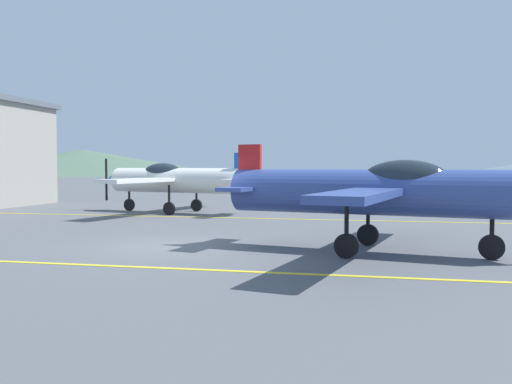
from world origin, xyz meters
name	(u,v)px	position (x,y,z in m)	size (l,w,h in m)	color
ground_plane	(173,247)	(0.00, 0.00, 0.00)	(400.00, 400.00, 0.00)	#54565B
apron_line_near	(123,266)	(0.00, -3.01, 0.01)	(80.00, 0.16, 0.01)	yellow
apron_line_far	(245,218)	(0.00, 8.23, 0.01)	(80.00, 0.16, 0.01)	yellow
airplane_near	(379,191)	(5.35, 0.13, 1.54)	(8.02, 9.14, 2.74)	#33478C
airplane_mid	(174,179)	(-3.85, 10.23, 1.54)	(8.02, 9.12, 2.74)	white
hill_left	(83,162)	(-73.04, 123.32, 3.39)	(79.73, 79.73, 6.79)	#4C6651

